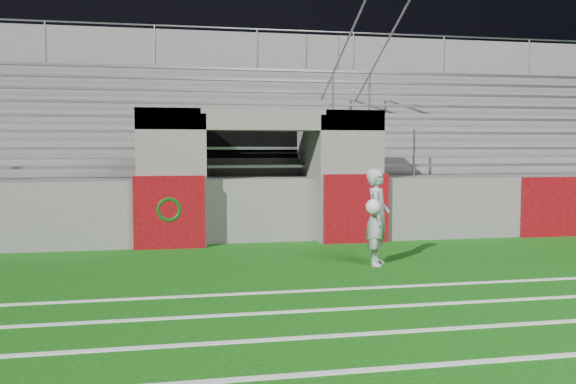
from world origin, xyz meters
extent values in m
plane|color=#11530D|center=(0.00, 0.00, 0.00)|extent=(90.00, 90.00, 0.00)
cube|color=white|center=(0.00, -4.00, 0.01)|extent=(28.00, 0.09, 0.01)
cube|color=white|center=(0.00, -3.00, 0.01)|extent=(28.00, 0.09, 0.01)
cube|color=white|center=(0.00, -2.00, 0.01)|extent=(28.00, 0.09, 0.01)
cube|color=white|center=(0.00, -1.00, 0.01)|extent=(28.00, 0.09, 0.01)
cube|color=slate|center=(-1.80, 3.50, 1.30)|extent=(1.20, 1.00, 2.60)
cube|color=slate|center=(1.80, 3.50, 1.30)|extent=(1.20, 1.00, 2.60)
cube|color=black|center=(0.00, 5.20, 1.25)|extent=(2.60, 0.20, 2.50)
cube|color=slate|center=(-1.15, 4.10, 1.25)|extent=(0.10, 2.20, 2.50)
cube|color=slate|center=(1.15, 4.10, 1.25)|extent=(0.10, 2.20, 2.50)
cube|color=slate|center=(0.00, 3.50, 2.40)|extent=(4.80, 1.00, 0.40)
cube|color=slate|center=(0.00, 7.35, 1.15)|extent=(26.00, 8.00, 0.20)
cube|color=slate|center=(0.00, 7.35, 0.53)|extent=(26.00, 8.00, 1.05)
cube|color=#63080E|center=(-1.80, 2.94, 0.68)|extent=(1.30, 0.15, 1.35)
cube|color=#63080E|center=(1.80, 2.94, 0.68)|extent=(1.30, 0.15, 1.35)
cube|color=#63080E|center=(6.50, 2.94, 0.62)|extent=(2.20, 0.15, 1.25)
cube|color=#989BA1|center=(0.00, 4.43, 1.47)|extent=(23.00, 0.28, 0.06)
cube|color=slate|center=(0.00, 5.28, 1.44)|extent=(24.00, 0.75, 0.38)
cube|color=#989BA1|center=(0.00, 5.18, 1.85)|extent=(23.00, 0.28, 0.06)
cube|color=slate|center=(0.00, 6.03, 1.63)|extent=(24.00, 0.75, 0.76)
cube|color=#989BA1|center=(0.00, 5.93, 2.23)|extent=(23.00, 0.28, 0.06)
cube|color=slate|center=(0.00, 6.78, 1.82)|extent=(24.00, 0.75, 1.14)
cube|color=#989BA1|center=(0.00, 6.68, 2.61)|extent=(23.00, 0.28, 0.06)
cube|color=slate|center=(0.00, 7.53, 2.01)|extent=(24.00, 0.75, 1.52)
cube|color=#989BA1|center=(0.00, 7.43, 2.99)|extent=(23.00, 0.28, 0.06)
cube|color=slate|center=(0.00, 8.28, 2.20)|extent=(24.00, 0.75, 1.90)
cube|color=#989BA1|center=(0.00, 8.18, 3.37)|extent=(23.00, 0.28, 0.06)
cube|color=slate|center=(0.00, 9.03, 2.39)|extent=(24.00, 0.75, 2.28)
cube|color=#989BA1|center=(0.00, 8.93, 3.75)|extent=(23.00, 0.28, 0.06)
cube|color=slate|center=(0.00, 9.78, 2.58)|extent=(24.00, 0.75, 2.66)
cube|color=#989BA1|center=(0.00, 9.68, 4.13)|extent=(23.00, 0.28, 0.06)
cube|color=slate|center=(0.00, 10.45, 2.65)|extent=(26.00, 0.60, 5.29)
cylinder|color=#A5A8AD|center=(2.50, 4.15, 1.75)|extent=(0.05, 0.05, 1.00)
cylinder|color=#A5A8AD|center=(2.50, 7.15, 3.27)|extent=(0.05, 0.05, 1.00)
cylinder|color=#A5A8AD|center=(2.50, 10.15, 4.79)|extent=(0.05, 0.05, 1.00)
cylinder|color=#A5A8AD|center=(2.50, 7.15, 3.77)|extent=(0.05, 6.02, 3.08)
cylinder|color=#A5A8AD|center=(3.50, 4.15, 1.75)|extent=(0.05, 0.05, 1.00)
cylinder|color=#A5A8AD|center=(3.50, 7.15, 3.27)|extent=(0.05, 0.05, 1.00)
cylinder|color=#A5A8AD|center=(3.50, 10.15, 4.79)|extent=(0.05, 0.05, 1.00)
cylinder|color=#A5A8AD|center=(3.50, 7.15, 3.77)|extent=(0.05, 6.02, 3.08)
cylinder|color=#A5A8AD|center=(-5.00, 10.15, 4.84)|extent=(0.05, 0.05, 1.10)
cylinder|color=#A5A8AD|center=(-2.00, 10.15, 4.84)|extent=(0.05, 0.05, 1.10)
cylinder|color=#A5A8AD|center=(1.00, 10.15, 4.84)|extent=(0.05, 0.05, 1.10)
cylinder|color=#A5A8AD|center=(4.00, 10.15, 4.84)|extent=(0.05, 0.05, 1.10)
cylinder|color=#A5A8AD|center=(7.00, 10.15, 4.84)|extent=(0.05, 0.05, 1.10)
cylinder|color=#A5A8AD|center=(10.00, 10.15, 4.84)|extent=(0.05, 0.05, 1.10)
cylinder|color=#A5A8AD|center=(0.00, 10.15, 5.39)|extent=(24.00, 0.05, 0.05)
imported|color=#A2A8AB|center=(1.40, 0.59, 0.77)|extent=(0.57, 0.67, 1.54)
sphere|color=white|center=(1.26, 0.39, 0.95)|extent=(0.24, 0.24, 0.24)
torus|color=#0D411A|center=(-1.80, 2.95, 0.68)|extent=(0.58, 0.11, 0.58)
torus|color=#0D450E|center=(-1.80, 2.90, 0.73)|extent=(0.48, 0.09, 0.48)
camera|label=1|loc=(-2.05, -9.01, 1.87)|focal=40.00mm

